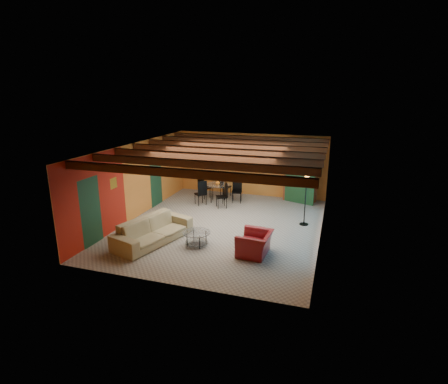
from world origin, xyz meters
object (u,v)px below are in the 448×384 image
(armoire, at_px, (301,176))
(potted_plant, at_px, (303,144))
(armchair, at_px, (255,243))
(sofa, at_px, (153,230))
(dining_table, at_px, (218,190))
(floor_lamp, at_px, (305,199))
(coffee_table, at_px, (197,238))
(vase, at_px, (218,176))

(armoire, height_order, potted_plant, potted_plant)
(armchair, distance_m, armoire, 5.59)
(armchair, distance_m, potted_plant, 5.91)
(sofa, bearing_deg, armoire, -17.35)
(potted_plant, bearing_deg, armchair, -96.74)
(armchair, xyz_separation_m, potted_plant, (0.65, 5.50, 2.08))
(armchair, xyz_separation_m, dining_table, (-2.58, 4.36, 0.18))
(dining_table, xyz_separation_m, floor_lamp, (3.68, -1.59, 0.42))
(coffee_table, height_order, floor_lamp, floor_lamp)
(armchair, distance_m, dining_table, 5.06)
(armoire, distance_m, floor_lamp, 2.77)
(sofa, bearing_deg, armchair, -71.26)
(coffee_table, bearing_deg, armchair, -2.12)
(dining_table, bearing_deg, armoire, 19.50)
(armchair, xyz_separation_m, vase, (-2.58, 4.36, 0.78))
(coffee_table, distance_m, armoire, 6.02)
(sofa, distance_m, vase, 4.56)
(coffee_table, relative_size, dining_table, 0.42)
(sofa, relative_size, coffee_table, 3.11)
(armchair, height_order, potted_plant, potted_plant)
(sofa, height_order, floor_lamp, floor_lamp)
(sofa, xyz_separation_m, armchair, (3.13, 0.12, -0.05))
(coffee_table, xyz_separation_m, vase, (-0.79, 4.29, 0.90))
(coffee_table, distance_m, dining_table, 4.37)
(sofa, bearing_deg, floor_lamp, -39.10)
(armchair, distance_m, vase, 5.12)
(sofa, bearing_deg, dining_table, 9.55)
(sofa, xyz_separation_m, floor_lamp, (4.23, 2.88, 0.55))
(vase, bearing_deg, armchair, -59.38)
(coffee_table, relative_size, vase, 4.81)
(coffee_table, height_order, vase, vase)
(potted_plant, bearing_deg, vase, -160.50)
(armoire, xyz_separation_m, potted_plant, (0.00, 0.00, 1.32))
(coffee_table, height_order, armoire, armoire)
(floor_lamp, distance_m, vase, 4.01)
(sofa, bearing_deg, coffee_table, -65.64)
(sofa, distance_m, dining_table, 4.51)
(vase, bearing_deg, sofa, -97.07)
(potted_plant, bearing_deg, sofa, -123.96)
(coffee_table, bearing_deg, potted_plant, 65.81)
(coffee_table, distance_m, potted_plant, 6.35)
(armoire, relative_size, potted_plant, 4.48)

